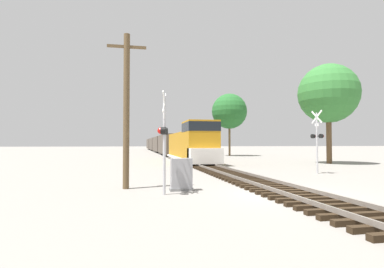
% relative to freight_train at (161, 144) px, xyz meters
% --- Properties ---
extents(ground_plane, '(400.00, 400.00, 0.00)m').
position_rel_freight_train_xyz_m(ground_plane, '(0.00, -56.95, -1.89)').
color(ground_plane, gray).
extents(rail_track_bed, '(2.60, 160.00, 0.31)m').
position_rel_freight_train_xyz_m(rail_track_bed, '(0.00, -56.95, -1.75)').
color(rail_track_bed, black).
rests_on(rail_track_bed, ground).
extents(freight_train, '(2.98, 87.77, 4.21)m').
position_rel_freight_train_xyz_m(freight_train, '(0.00, 0.00, 0.00)').
color(freight_train, '#B77A14').
rests_on(freight_train, ground).
extents(crossing_signal_near, '(0.52, 1.01, 4.22)m').
position_rel_freight_train_xyz_m(crossing_signal_near, '(-5.01, -55.95, 0.58)').
color(crossing_signal_near, '#B7B7BC').
rests_on(crossing_signal_near, ground).
extents(crossing_signal_far, '(0.53, 1.01, 4.41)m').
position_rel_freight_train_xyz_m(crossing_signal_far, '(6.37, -49.45, 0.59)').
color(crossing_signal_far, '#B7B7BC').
rests_on(crossing_signal_far, ground).
extents(relay_cabinet, '(1.03, 0.52, 1.43)m').
position_rel_freight_train_xyz_m(relay_cabinet, '(-4.13, -55.04, -1.18)').
color(relay_cabinet, slate).
rests_on(relay_cabinet, ground).
extents(utility_pole, '(1.80, 0.29, 7.22)m').
position_rel_freight_train_xyz_m(utility_pole, '(-6.55, -54.04, 1.85)').
color(utility_pole, brown).
rests_on(utility_pole, ground).
extents(tree_far_right, '(6.15, 6.15, 10.39)m').
position_rel_freight_train_xyz_m(tree_far_right, '(13.77, -40.45, 5.40)').
color(tree_far_right, brown).
rests_on(tree_far_right, ground).
extents(tree_mid_background, '(5.95, 5.95, 10.52)m').
position_rel_freight_train_xyz_m(tree_mid_background, '(9.73, -19.90, 5.64)').
color(tree_mid_background, brown).
rests_on(tree_mid_background, ground).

